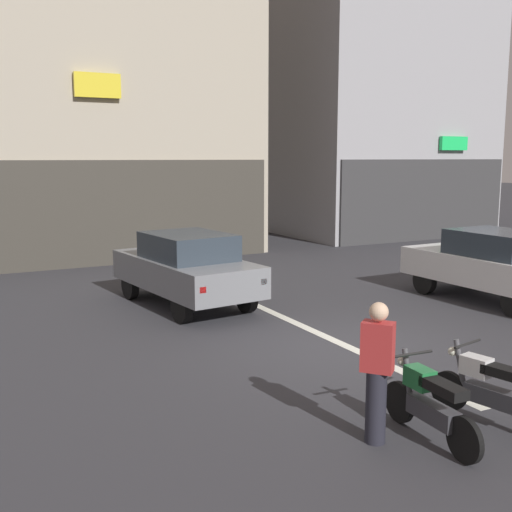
% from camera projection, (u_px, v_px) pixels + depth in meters
% --- Properties ---
extents(ground_plane, '(120.00, 120.00, 0.00)m').
position_uv_depth(ground_plane, '(351.00, 348.00, 10.76)').
color(ground_plane, '#333338').
extents(lane_centre_line, '(0.20, 18.00, 0.01)m').
position_uv_depth(lane_centre_line, '(213.00, 285.00, 16.02)').
color(lane_centre_line, silver).
rests_on(lane_centre_line, ground).
extents(building_far_right, '(8.53, 8.72, 11.76)m').
position_uv_depth(building_far_right, '(362.00, 99.00, 27.64)').
color(building_far_right, '#9E9EA3').
rests_on(building_far_right, ground).
extents(car_grey_crossing_near, '(2.23, 4.28, 1.64)m').
position_uv_depth(car_grey_crossing_near, '(186.00, 267.00, 13.70)').
color(car_grey_crossing_near, black).
rests_on(car_grey_crossing_near, ground).
extents(car_white_parked_kerbside, '(1.89, 4.15, 1.64)m').
position_uv_depth(car_white_parked_kerbside, '(493.00, 263.00, 14.13)').
color(car_white_parked_kerbside, black).
rests_on(car_white_parked_kerbside, ground).
extents(motorcycle_green_row_leftmost, '(0.55, 1.67, 0.98)m').
position_uv_depth(motorcycle_green_row_leftmost, '(429.00, 403.00, 7.19)').
color(motorcycle_green_row_leftmost, black).
rests_on(motorcycle_green_row_leftmost, ground).
extents(motorcycle_white_row_left_mid, '(0.55, 1.65, 0.98)m').
position_uv_depth(motorcycle_white_row_left_mid, '(489.00, 389.00, 7.64)').
color(motorcycle_white_row_left_mid, black).
rests_on(motorcycle_white_row_left_mid, ground).
extents(person_by_motorcycles, '(0.40, 0.42, 1.67)m').
position_uv_depth(person_by_motorcycles, '(377.00, 372.00, 7.08)').
color(person_by_motorcycles, '#23232D').
rests_on(person_by_motorcycles, ground).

